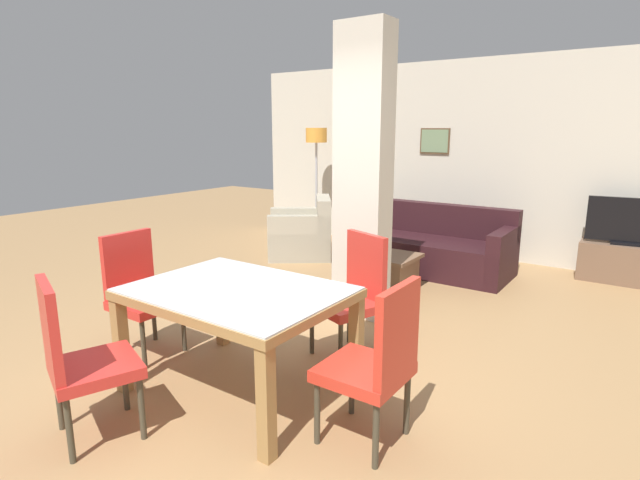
{
  "coord_description": "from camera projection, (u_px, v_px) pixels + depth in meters",
  "views": [
    {
      "loc": [
        2.27,
        -2.28,
        1.78
      ],
      "look_at": [
        0.0,
        0.97,
        0.89
      ],
      "focal_mm": 28.0,
      "sensor_mm": 36.0,
      "label": 1
    }
  ],
  "objects": [
    {
      "name": "ground_plane",
      "position": [
        241.0,
        389.0,
        3.48
      ],
      "size": [
        18.0,
        18.0,
        0.0
      ],
      "primitive_type": "plane",
      "color": "#A17A4D"
    },
    {
      "name": "back_wall",
      "position": [
        473.0,
        160.0,
        6.92
      ],
      "size": [
        7.2,
        0.09,
        2.7
      ],
      "color": "beige",
      "rests_on": "ground_plane"
    },
    {
      "name": "divider_pillar",
      "position": [
        363.0,
        176.0,
        4.62
      ],
      "size": [
        0.5,
        0.29,
        2.7
      ],
      "color": "beige",
      "rests_on": "ground_plane"
    },
    {
      "name": "dining_table",
      "position": [
        238.0,
        310.0,
        3.35
      ],
      "size": [
        1.4,
        1.04,
        0.74
      ],
      "color": "#9F7743",
      "rests_on": "ground_plane"
    },
    {
      "name": "dining_chair_far_right",
      "position": [
        354.0,
        291.0,
        3.92
      ],
      "size": [
        0.59,
        0.59,
        0.98
      ],
      "rotation": [
        0.0,
        0.0,
        2.79
      ],
      "color": "red",
      "rests_on": "ground_plane"
    },
    {
      "name": "dining_chair_near_left",
      "position": [
        78.0,
        355.0,
        2.81
      ],
      "size": [
        0.59,
        0.59,
        0.98
      ],
      "rotation": [
        0.0,
        0.0,
        -0.36
      ],
      "color": "red",
      "rests_on": "ground_plane"
    },
    {
      "name": "dining_chair_head_right",
      "position": [
        377.0,
        359.0,
        2.77
      ],
      "size": [
        0.46,
        0.46,
        0.98
      ],
      "rotation": [
        0.0,
        0.0,
        1.57
      ],
      "color": "red",
      "rests_on": "ground_plane"
    },
    {
      "name": "dining_chair_head_left",
      "position": [
        139.0,
        289.0,
        3.97
      ],
      "size": [
        0.46,
        0.46,
        0.98
      ],
      "rotation": [
        0.0,
        0.0,
        -1.57
      ],
      "color": "red",
      "rests_on": "ground_plane"
    },
    {
      "name": "sofa",
      "position": [
        426.0,
        248.0,
        6.39
      ],
      "size": [
        2.11,
        0.89,
        0.82
      ],
      "rotation": [
        0.0,
        0.0,
        3.14
      ],
      "color": "black",
      "rests_on": "ground_plane"
    },
    {
      "name": "armchair",
      "position": [
        303.0,
        236.0,
        7.05
      ],
      "size": [
        1.16,
        1.15,
        0.84
      ],
      "rotation": [
        0.0,
        0.0,
        2.21
      ],
      "color": "#ADA690",
      "rests_on": "ground_plane"
    },
    {
      "name": "coffee_table",
      "position": [
        388.0,
        272.0,
        5.57
      ],
      "size": [
        0.61,
        0.58,
        0.41
      ],
      "color": "brown",
      "rests_on": "ground_plane"
    },
    {
      "name": "bottle",
      "position": [
        382.0,
        247.0,
        5.44
      ],
      "size": [
        0.08,
        0.08,
        0.27
      ],
      "color": "#B2B7BC",
      "rests_on": "coffee_table"
    },
    {
      "name": "tv_stand",
      "position": [
        625.0,
        264.0,
        5.84
      ],
      "size": [
        0.97,
        0.4,
        0.46
      ],
      "color": "brown",
      "rests_on": "ground_plane"
    },
    {
      "name": "tv_screen",
      "position": [
        631.0,
        222.0,
        5.73
      ],
      "size": [
        0.92,
        0.24,
        0.55
      ],
      "rotation": [
        0.0,
        0.0,
        3.27
      ],
      "color": "black",
      "rests_on": "tv_stand"
    },
    {
      "name": "floor_lamp",
      "position": [
        316.0,
        146.0,
        7.69
      ],
      "size": [
        0.32,
        0.32,
        1.79
      ],
      "color": "#B7B7BC",
      "rests_on": "ground_plane"
    }
  ]
}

